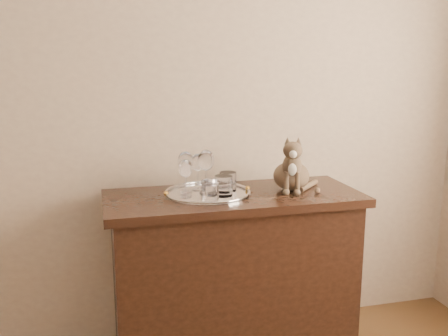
# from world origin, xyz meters

# --- Properties ---
(wall_back) EXTENTS (4.00, 0.10, 2.70)m
(wall_back) POSITION_xyz_m (0.00, 2.25, 1.35)
(wall_back) COLOR tan
(wall_back) RESTS_ON ground
(sideboard) EXTENTS (1.20, 0.50, 0.85)m
(sideboard) POSITION_xyz_m (0.60, 1.94, 0.42)
(sideboard) COLOR black
(sideboard) RESTS_ON ground
(tray) EXTENTS (0.40, 0.40, 0.01)m
(tray) POSITION_xyz_m (0.48, 1.96, 0.85)
(tray) COLOR silver
(tray) RESTS_ON sideboard
(wine_glass_a) EXTENTS (0.07, 0.07, 0.19)m
(wine_glass_a) POSITION_xyz_m (0.39, 2.01, 0.95)
(wine_glass_a) COLOR silver
(wine_glass_a) RESTS_ON tray
(wine_glass_b) EXTENTS (0.07, 0.07, 0.17)m
(wine_glass_b) POSITION_xyz_m (0.45, 2.03, 0.94)
(wine_glass_b) COLOR silver
(wine_glass_b) RESTS_ON tray
(wine_glass_c) EXTENTS (0.06, 0.06, 0.17)m
(wine_glass_c) POSITION_xyz_m (0.37, 1.93, 0.94)
(wine_glass_c) COLOR white
(wine_glass_c) RESTS_ON tray
(wine_glass_d) EXTENTS (0.08, 0.08, 0.20)m
(wine_glass_d) POSITION_xyz_m (0.47, 1.96, 0.96)
(wine_glass_d) COLOR white
(wine_glass_d) RESTS_ON tray
(tumbler_a) EXTENTS (0.08, 0.08, 0.09)m
(tumbler_a) POSITION_xyz_m (0.54, 1.89, 0.90)
(tumbler_a) COLOR silver
(tumbler_a) RESTS_ON tray
(tumbler_b) EXTENTS (0.08, 0.08, 0.09)m
(tumbler_b) POSITION_xyz_m (0.46, 1.84, 0.90)
(tumbler_b) COLOR white
(tumbler_b) RESTS_ON tray
(tumbler_c) EXTENTS (0.08, 0.08, 0.09)m
(tumbler_c) POSITION_xyz_m (0.58, 1.98, 0.90)
(tumbler_c) COLOR silver
(tumbler_c) RESTS_ON tray
(cat) EXTENTS (0.34, 0.33, 0.27)m
(cat) POSITION_xyz_m (0.90, 1.96, 0.99)
(cat) COLOR #4E3A2E
(cat) RESTS_ON sideboard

